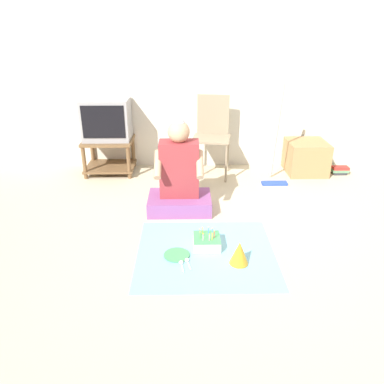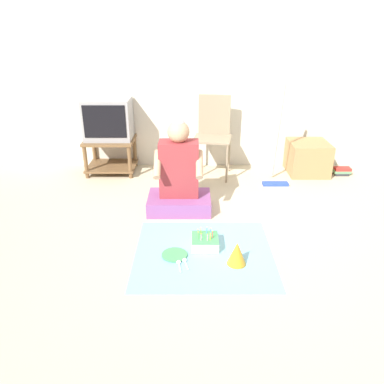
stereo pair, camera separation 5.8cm
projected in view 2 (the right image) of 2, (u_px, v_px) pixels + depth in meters
The scene contains 15 objects.
ground_plane at pixel (262, 251), 2.93m from camera, with size 16.00×16.00×0.00m, color beige.
wall_back at pixel (241, 58), 4.24m from camera, with size 6.40×0.06×2.55m.
tv_stand at pixel (112, 152), 4.42m from camera, with size 0.57×0.47×0.41m.
tv at pixel (109, 119), 4.27m from camera, with size 0.53×0.39×0.46m.
folding_chair at pixel (214, 130), 4.26m from camera, with size 0.47×0.46×0.90m.
cardboard_box_stack at pixel (309, 158), 4.41m from camera, with size 0.45×0.47×0.37m.
dust_mop at pixel (278, 157), 4.06m from camera, with size 0.28×0.28×1.11m.
book_pile at pixel (343, 171), 4.40m from camera, with size 0.19×0.11×0.09m.
person_seated at pixel (180, 178), 3.48m from camera, with size 0.59×0.42×0.92m.
party_cloth at pixel (205, 253), 2.89m from camera, with size 1.06×0.98×0.01m.
birthday_cake at pixel (206, 242), 2.96m from camera, with size 0.21×0.21×0.15m.
party_hat_blue at pixel (238, 253), 2.72m from camera, with size 0.14×0.14×0.18m.
paper_plate at pixel (176, 255), 2.86m from camera, with size 0.20×0.20×0.01m.
plastic_spoon_near at pixel (186, 261), 2.78m from camera, with size 0.05×0.14×0.01m.
plastic_spoon_far at pixel (180, 263), 2.75m from camera, with size 0.04×0.14×0.01m.
Camera 2 is at (-0.54, -2.49, 1.61)m, focal length 35.00 mm.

